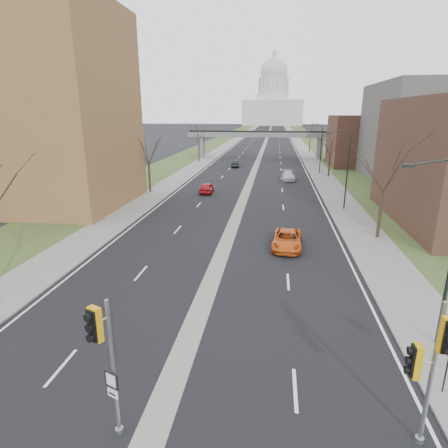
% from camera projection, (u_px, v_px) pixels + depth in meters
% --- Properties ---
extents(ground, '(700.00, 700.00, 0.00)m').
position_uv_depth(ground, '(159.00, 415.00, 13.67)').
color(ground, black).
rests_on(ground, ground).
extents(road_surface, '(20.00, 600.00, 0.01)m').
position_uv_depth(road_surface, '(267.00, 139.00, 156.03)').
color(road_surface, black).
rests_on(road_surface, ground).
extents(median_strip, '(1.20, 600.00, 0.02)m').
position_uv_depth(median_strip, '(267.00, 139.00, 156.03)').
color(median_strip, gray).
rests_on(median_strip, ground).
extents(sidewalk_right, '(4.00, 600.00, 0.12)m').
position_uv_depth(sidewalk_right, '(296.00, 139.00, 154.46)').
color(sidewalk_right, gray).
rests_on(sidewalk_right, ground).
extents(sidewalk_left, '(4.00, 600.00, 0.12)m').
position_uv_depth(sidewalk_left, '(238.00, 138.00, 157.57)').
color(sidewalk_left, gray).
rests_on(sidewalk_left, ground).
extents(grass_verge_right, '(8.00, 600.00, 0.10)m').
position_uv_depth(grass_verge_right, '(311.00, 139.00, 153.69)').
color(grass_verge_right, '#354922').
rests_on(grass_verge_right, ground).
extents(grass_verge_left, '(8.00, 600.00, 0.10)m').
position_uv_depth(grass_verge_left, '(224.00, 138.00, 158.34)').
color(grass_verge_left, '#354922').
rests_on(grass_verge_left, ground).
extents(apartment_building, '(25.00, 16.00, 22.00)m').
position_uv_depth(apartment_building, '(12.00, 109.00, 42.34)').
color(apartment_building, brown).
rests_on(apartment_building, ground).
extents(commercial_block_mid, '(18.00, 22.00, 15.00)m').
position_uv_depth(commercial_block_mid, '(435.00, 133.00, 57.25)').
color(commercial_block_mid, '#54534D').
rests_on(commercial_block_mid, ground).
extents(commercial_block_far, '(14.00, 14.00, 10.00)m').
position_uv_depth(commercial_block_far, '(366.00, 141.00, 75.83)').
color(commercial_block_far, '#492C22').
rests_on(commercial_block_far, ground).
extents(pedestrian_bridge, '(34.00, 3.00, 6.45)m').
position_uv_depth(pedestrian_bridge, '(260.00, 138.00, 88.20)').
color(pedestrian_bridge, slate).
rests_on(pedestrian_bridge, ground).
extents(capitol, '(48.00, 42.00, 55.75)m').
position_uv_depth(capitol, '(273.00, 102.00, 312.03)').
color(capitol, beige).
rests_on(capitol, ground).
extents(streetlight_near, '(2.61, 0.20, 8.70)m').
position_uv_depth(streetlight_near, '(442.00, 202.00, 15.95)').
color(streetlight_near, black).
rests_on(streetlight_near, sidewalk_right).
extents(streetlight_mid, '(2.61, 0.20, 8.70)m').
position_uv_depth(streetlight_mid, '(342.00, 147.00, 40.62)').
color(streetlight_mid, black).
rests_on(streetlight_mid, sidewalk_right).
extents(streetlight_far, '(2.61, 0.20, 8.70)m').
position_uv_depth(streetlight_far, '(317.00, 134.00, 65.30)').
color(streetlight_far, black).
rests_on(streetlight_far, sidewalk_right).
extents(tree_left_b, '(6.75, 6.75, 8.81)m').
position_uv_depth(tree_left_b, '(148.00, 147.00, 49.63)').
color(tree_left_b, '#382B21').
rests_on(tree_left_b, sidewalk_left).
extents(tree_left_c, '(7.65, 7.65, 9.99)m').
position_uv_depth(tree_left_c, '(199.00, 129.00, 81.66)').
color(tree_left_c, '#382B21').
rests_on(tree_left_c, sidewalk_left).
extents(tree_right_a, '(7.20, 7.20, 9.40)m').
position_uv_depth(tree_right_a, '(386.00, 162.00, 30.96)').
color(tree_right_a, '#382B21').
rests_on(tree_right_a, sidewalk_right).
extents(tree_right_b, '(6.30, 6.30, 8.22)m').
position_uv_depth(tree_right_b, '(331.00, 142.00, 62.52)').
color(tree_right_b, '#382B21').
rests_on(tree_right_b, sidewalk_right).
extents(tree_right_c, '(7.65, 7.65, 9.99)m').
position_uv_depth(tree_right_c, '(311.00, 126.00, 100.13)').
color(tree_right_c, '#382B21').
rests_on(tree_right_c, sidewalk_right).
extents(signal_pole_median, '(0.74, 0.85, 5.11)m').
position_uv_depth(signal_pole_median, '(104.00, 348.00, 11.68)').
color(signal_pole_median, gray).
rests_on(signal_pole_median, ground).
extents(signal_pole_right, '(0.92, 0.94, 5.26)m').
position_uv_depth(signal_pole_right, '(431.00, 358.00, 11.43)').
color(signal_pole_right, gray).
rests_on(signal_pole_right, ground).
extents(car_left_near, '(1.97, 4.35, 1.45)m').
position_uv_depth(car_left_near, '(207.00, 188.00, 51.15)').
color(car_left_near, '#A61319').
rests_on(car_left_near, ground).
extents(car_left_far, '(1.82, 4.28, 1.37)m').
position_uv_depth(car_left_far, '(235.00, 163.00, 75.38)').
color(car_left_far, black).
rests_on(car_left_far, ground).
extents(car_right_near, '(2.66, 5.20, 1.41)m').
position_uv_depth(car_right_near, '(287.00, 239.00, 30.40)').
color(car_right_near, '#CD5515').
rests_on(car_right_near, ground).
extents(car_right_mid, '(2.23, 4.95, 1.41)m').
position_uv_depth(car_right_mid, '(288.00, 176.00, 60.61)').
color(car_right_mid, '#BBBAC3').
rests_on(car_right_mid, ground).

